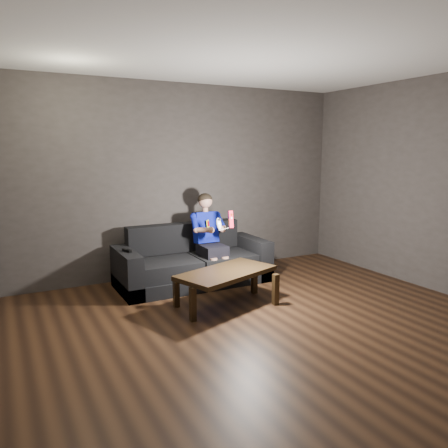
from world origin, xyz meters
TOP-DOWN VIEW (x-y plane):
  - floor at (0.00, 0.00)m, footprint 5.00×5.00m
  - back_wall at (0.00, 2.50)m, footprint 5.00×0.04m
  - ceiling at (0.00, 0.00)m, footprint 5.00×5.00m
  - sofa at (-0.12, 1.95)m, footprint 2.01×0.87m
  - child at (0.11, 1.90)m, footprint 0.47×0.58m
  - wii_remote_red at (0.20, 1.46)m, footprint 0.06×0.09m
  - nunchuk_white at (0.03, 1.46)m, footprint 0.08×0.11m
  - wii_remote_black at (-1.03, 1.88)m, footprint 0.08×0.17m
  - coffee_table at (-0.13, 0.96)m, footprint 1.28×0.92m

SIDE VIEW (x-z plane):
  - floor at x=0.00m, z-range 0.00..0.00m
  - sofa at x=-0.12m, z-range -0.14..0.64m
  - coffee_table at x=-0.13m, z-range 0.15..0.57m
  - wii_remote_black at x=-1.03m, z-range 0.55..0.58m
  - child at x=0.11m, z-range 0.12..1.27m
  - nunchuk_white at x=0.03m, z-range 0.79..0.96m
  - wii_remote_red at x=0.20m, z-range 0.81..1.03m
  - back_wall at x=0.00m, z-range 0.00..2.70m
  - ceiling at x=0.00m, z-range 2.69..2.71m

